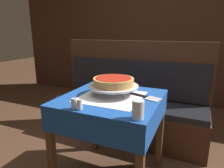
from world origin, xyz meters
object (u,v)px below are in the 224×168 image
deep_dish_pizza (114,81)px  napkin_holder (117,81)px  pepper_shaker (80,105)px  pizza_pan_stand (113,86)px  booth_bench (129,110)px  dining_table_rear (135,70)px  water_glass_near (138,110)px  condiment_caddy (140,60)px  salt_shaker (74,104)px  pizza_server (146,97)px  dining_table_front (111,110)px

deep_dish_pizza → napkin_holder: (-0.08, 0.27, -0.06)m
deep_dish_pizza → pepper_shaker: bearing=-100.1°
pizza_pan_stand → booth_bench: bearing=98.4°
pizza_pan_stand → pepper_shaker: pizza_pan_stand is taller
dining_table_rear → water_glass_near: bearing=-72.4°
water_glass_near → pepper_shaker: water_glass_near is taller
dining_table_rear → booth_bench: (0.23, -0.98, -0.30)m
pizza_pan_stand → napkin_holder: bearing=106.5°
condiment_caddy → pepper_shaker: bearing=-84.8°
dining_table_rear → pizza_pan_stand: (0.34, -1.68, 0.18)m
condiment_caddy → booth_bench: bearing=-81.0°
condiment_caddy → pizza_pan_stand: bearing=-81.2°
dining_table_rear → salt_shaker: salt_shaker is taller
deep_dish_pizza → napkin_holder: 0.29m
pizza_server → salt_shaker: (-0.38, -0.42, 0.03)m
dining_table_rear → salt_shaker: 2.09m
deep_dish_pizza → pizza_server: deep_dish_pizza is taller
dining_table_front → deep_dish_pizza: 0.23m
pizza_pan_stand → dining_table_front: bearing=-82.2°
pepper_shaker → condiment_caddy: bearing=95.2°
dining_table_rear → napkin_holder: 1.45m
dining_table_rear → water_glass_near: water_glass_near is taller
deep_dish_pizza → dining_table_rear: bearing=101.3°
pizza_server → pepper_shaker: (-0.33, -0.42, 0.03)m
dining_table_rear → salt_shaker: (0.22, -2.08, 0.15)m
dining_table_front → deep_dish_pizza: deep_dish_pizza is taller
pizza_server → booth_bench: bearing=118.5°
pizza_pan_stand → water_glass_near: (0.32, -0.38, -0.01)m
dining_table_front → salt_shaker: 0.38m
dining_table_front → pizza_server: 0.29m
dining_table_rear → booth_bench: size_ratio=0.42×
booth_bench → condiment_caddy: booth_bench is taller
pepper_shaker → condiment_caddy: size_ratio=0.41×
dining_table_rear → water_glass_near: (0.65, -2.06, 0.17)m
dining_table_rear → condiment_caddy: 0.18m
dining_table_rear → napkin_holder: size_ratio=7.51×
pizza_server → water_glass_near: size_ratio=2.40×
napkin_holder → dining_table_rear: bearing=100.3°
booth_bench → pepper_shaker: (0.03, -1.09, 0.45)m
napkin_holder → pizza_pan_stand: bearing=-73.5°
salt_shaker → pepper_shaker: salt_shaker is taller
pizza_pan_stand → deep_dish_pizza: (-0.00, 0.00, 0.04)m
pizza_server → water_glass_near: water_glass_near is taller
pizza_pan_stand → pepper_shaker: 0.40m
dining_table_rear → deep_dish_pizza: 1.73m
pizza_pan_stand → pizza_server: size_ratio=1.49×
condiment_caddy → deep_dish_pizza: bearing=-81.2°
dining_table_front → napkin_holder: napkin_holder is taller
deep_dish_pizza → salt_shaker: 0.42m
water_glass_near → napkin_holder: (-0.40, 0.64, -0.01)m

